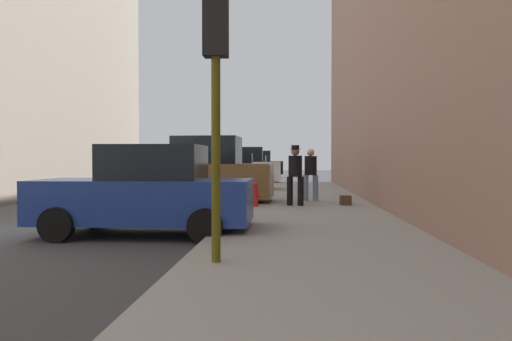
% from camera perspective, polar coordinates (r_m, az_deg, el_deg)
% --- Properties ---
extents(ground_plane, '(120.00, 120.00, 0.00)m').
position_cam_1_polar(ground_plane, '(12.17, -22.99, -5.94)').
color(ground_plane, '#38383A').
extents(sidewalk, '(4.00, 40.00, 0.15)m').
position_cam_1_polar(sidewalk, '(10.88, 6.68, -6.30)').
color(sidewalk, gray).
rests_on(sidewalk, ground_plane).
extents(parked_blue_sedan, '(4.20, 2.07, 1.79)m').
position_cam_1_polar(parked_blue_sedan, '(10.11, -12.36, -2.49)').
color(parked_blue_sedan, navy).
rests_on(parked_blue_sedan, ground_plane).
extents(parked_bronze_suv, '(4.67, 2.20, 2.25)m').
position_cam_1_polar(parked_bronze_suv, '(16.27, -6.12, -0.41)').
color(parked_bronze_suv, brown).
rests_on(parked_bronze_suv, ground_plane).
extents(parked_gray_coupe, '(4.27, 2.19, 1.79)m').
position_cam_1_polar(parked_gray_coupe, '(23.01, -3.17, -0.38)').
color(parked_gray_coupe, slate).
rests_on(parked_gray_coupe, ground_plane).
extents(parked_white_van, '(4.66, 2.19, 2.25)m').
position_cam_1_polar(parked_white_van, '(30.06, -1.51, 0.36)').
color(parked_white_van, silver).
rests_on(parked_white_van, ground_plane).
extents(parked_dark_green_sedan, '(4.21, 2.08, 1.79)m').
position_cam_1_polar(parked_dark_green_sedan, '(35.90, -0.63, 0.21)').
color(parked_dark_green_sedan, '#193828').
rests_on(parked_dark_green_sedan, ground_plane).
extents(parked_black_suv, '(4.63, 2.13, 2.25)m').
position_cam_1_polar(parked_black_suv, '(42.29, 0.06, 0.62)').
color(parked_black_suv, black).
rests_on(parked_black_suv, ground_plane).
extents(fire_hydrant, '(0.42, 0.22, 0.70)m').
position_cam_1_polar(fire_hydrant, '(14.39, -0.19, -2.75)').
color(fire_hydrant, red).
rests_on(fire_hydrant, sidewalk).
extents(traffic_light, '(0.32, 0.32, 3.60)m').
position_cam_1_polar(traffic_light, '(6.71, -4.61, 12.03)').
color(traffic_light, '#514C0F').
rests_on(traffic_light, sidewalk).
extents(pedestrian_with_fedora, '(0.52, 0.46, 1.78)m').
position_cam_1_polar(pedestrian_with_fedora, '(14.71, 4.51, -0.18)').
color(pedestrian_with_fedora, black).
rests_on(pedestrian_with_fedora, sidewalk).
extents(pedestrian_in_jeans, '(0.51, 0.42, 1.71)m').
position_cam_1_polar(pedestrian_in_jeans, '(16.39, 6.26, -0.15)').
color(pedestrian_in_jeans, '#728CB2').
rests_on(pedestrian_in_jeans, sidewalk).
extents(duffel_bag, '(0.32, 0.44, 0.28)m').
position_cam_1_polar(duffel_bag, '(15.14, 10.19, -3.36)').
color(duffel_bag, '#472D19').
rests_on(duffel_bag, sidewalk).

